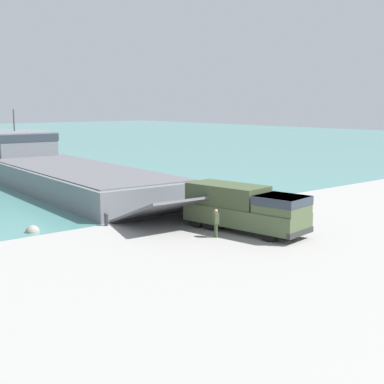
% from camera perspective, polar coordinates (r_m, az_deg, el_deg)
% --- Properties ---
extents(ground_plane, '(240.00, 240.00, 0.00)m').
position_cam_1_polar(ground_plane, '(33.83, 4.37, -3.79)').
color(ground_plane, gray).
extents(landing_craft, '(10.87, 41.05, 7.07)m').
position_cam_1_polar(landing_craft, '(54.94, -15.20, 2.75)').
color(landing_craft, slate).
rests_on(landing_craft, ground_plane).
extents(military_truck, '(3.74, 8.19, 2.77)m').
position_cam_1_polar(military_truck, '(32.52, 5.74, -1.64)').
color(military_truck, '#475638').
rests_on(military_truck, ground_plane).
extents(soldier_on_ramp, '(0.39, 0.50, 1.67)m').
position_cam_1_polar(soldier_on_ramp, '(31.13, 2.57, -3.12)').
color(soldier_on_ramp, '#475638').
rests_on(soldier_on_ramp, ground_plane).
extents(mooring_bollard, '(0.28, 0.28, 0.85)m').
position_cam_1_polar(mooring_bollard, '(34.54, -9.14, -2.81)').
color(mooring_bollard, '#333338').
rests_on(mooring_bollard, ground_plane).
extents(shoreline_rock_a, '(0.86, 0.86, 0.86)m').
position_cam_1_polar(shoreline_rock_a, '(33.92, -16.64, -4.13)').
color(shoreline_rock_a, gray).
rests_on(shoreline_rock_a, ground_plane).
extents(shoreline_rock_b, '(0.99, 0.99, 0.99)m').
position_cam_1_polar(shoreline_rock_b, '(36.07, -9.63, -3.06)').
color(shoreline_rock_b, gray).
rests_on(shoreline_rock_b, ground_plane).
extents(shoreline_rock_c, '(1.38, 1.38, 1.38)m').
position_cam_1_polar(shoreline_rock_c, '(42.88, 3.27, -0.96)').
color(shoreline_rock_c, gray).
rests_on(shoreline_rock_c, ground_plane).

